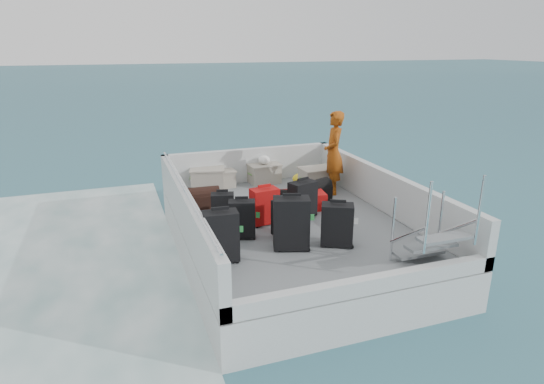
{
  "coord_description": "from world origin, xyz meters",
  "views": [
    {
      "loc": [
        -2.64,
        -6.5,
        3.41
      ],
      "look_at": [
        -0.18,
        0.44,
        1.0
      ],
      "focal_mm": 30.0,
      "sensor_mm": 36.0,
      "label": 1
    }
  ],
  "objects_px": {
    "suitcase_2": "(223,209)",
    "suitcase_6": "(337,225)",
    "suitcase_3": "(291,224)",
    "crate_0": "(208,179)",
    "suitcase_1": "(242,220)",
    "crate_1": "(221,179)",
    "suitcase_5": "(264,207)",
    "suitcase_8": "(303,200)",
    "suitcase_0": "(221,237)",
    "crate_2": "(264,174)",
    "suitcase_4": "(286,218)",
    "crate_3": "(317,179)",
    "suitcase_7": "(302,200)",
    "passenger": "(334,153)"
  },
  "relations": [
    {
      "from": "suitcase_2",
      "to": "suitcase_6",
      "type": "height_order",
      "value": "suitcase_6"
    },
    {
      "from": "suitcase_3",
      "to": "crate_0",
      "type": "relative_size",
      "value": 1.19
    },
    {
      "from": "suitcase_1",
      "to": "suitcase_2",
      "type": "bearing_deg",
      "value": 120.16
    },
    {
      "from": "suitcase_1",
      "to": "crate_1",
      "type": "xyz_separation_m",
      "value": [
        0.29,
        2.61,
        -0.13
      ]
    },
    {
      "from": "suitcase_5",
      "to": "suitcase_8",
      "type": "distance_m",
      "value": 1.02
    },
    {
      "from": "suitcase_5",
      "to": "suitcase_3",
      "type": "bearing_deg",
      "value": -93.47
    },
    {
      "from": "suitcase_1",
      "to": "suitcase_6",
      "type": "height_order",
      "value": "suitcase_6"
    },
    {
      "from": "suitcase_8",
      "to": "crate_0",
      "type": "distance_m",
      "value": 2.18
    },
    {
      "from": "suitcase_0",
      "to": "suitcase_1",
      "type": "distance_m",
      "value": 0.82
    },
    {
      "from": "crate_1",
      "to": "crate_2",
      "type": "relative_size",
      "value": 0.86
    },
    {
      "from": "suitcase_0",
      "to": "suitcase_6",
      "type": "height_order",
      "value": "suitcase_0"
    },
    {
      "from": "suitcase_1",
      "to": "suitcase_2",
      "type": "xyz_separation_m",
      "value": [
        -0.15,
        0.61,
        -0.03
      ]
    },
    {
      "from": "suitcase_4",
      "to": "suitcase_6",
      "type": "distance_m",
      "value": 0.81
    },
    {
      "from": "suitcase_0",
      "to": "crate_3",
      "type": "xyz_separation_m",
      "value": [
        2.59,
        2.57,
        -0.16
      ]
    },
    {
      "from": "suitcase_3",
      "to": "suitcase_5",
      "type": "relative_size",
      "value": 1.27
    },
    {
      "from": "suitcase_1",
      "to": "suitcase_5",
      "type": "xyz_separation_m",
      "value": [
        0.49,
        0.41,
        0.01
      ]
    },
    {
      "from": "suitcase_5",
      "to": "suitcase_4",
      "type": "bearing_deg",
      "value": -81.58
    },
    {
      "from": "suitcase_5",
      "to": "crate_3",
      "type": "bearing_deg",
      "value": 35.96
    },
    {
      "from": "suitcase_4",
      "to": "suitcase_5",
      "type": "relative_size",
      "value": 0.95
    },
    {
      "from": "crate_1",
      "to": "crate_3",
      "type": "xyz_separation_m",
      "value": [
        1.82,
        -0.7,
        0.03
      ]
    },
    {
      "from": "crate_1",
      "to": "suitcase_7",
      "type": "bearing_deg",
      "value": -67.61
    },
    {
      "from": "suitcase_0",
      "to": "crate_2",
      "type": "relative_size",
      "value": 1.15
    },
    {
      "from": "suitcase_0",
      "to": "suitcase_5",
      "type": "bearing_deg",
      "value": 53.14
    },
    {
      "from": "suitcase_0",
      "to": "suitcase_3",
      "type": "relative_size",
      "value": 0.93
    },
    {
      "from": "suitcase_6",
      "to": "suitcase_8",
      "type": "height_order",
      "value": "suitcase_6"
    },
    {
      "from": "suitcase_6",
      "to": "suitcase_0",
      "type": "bearing_deg",
      "value": -155.3
    },
    {
      "from": "suitcase_2",
      "to": "crate_3",
      "type": "height_order",
      "value": "suitcase_2"
    },
    {
      "from": "crate_0",
      "to": "suitcase_8",
      "type": "bearing_deg",
      "value": -51.55
    },
    {
      "from": "suitcase_7",
      "to": "crate_0",
      "type": "distance_m",
      "value": 2.44
    },
    {
      "from": "passenger",
      "to": "suitcase_6",
      "type": "bearing_deg",
      "value": -7.48
    },
    {
      "from": "suitcase_0",
      "to": "suitcase_4",
      "type": "bearing_deg",
      "value": 30.26
    },
    {
      "from": "suitcase_1",
      "to": "suitcase_7",
      "type": "relative_size",
      "value": 0.93
    },
    {
      "from": "suitcase_6",
      "to": "crate_1",
      "type": "bearing_deg",
      "value": 131.77
    },
    {
      "from": "suitcase_1",
      "to": "suitcase_2",
      "type": "height_order",
      "value": "suitcase_1"
    },
    {
      "from": "suitcase_6",
      "to": "suitcase_7",
      "type": "xyz_separation_m",
      "value": [
        -0.03,
        1.17,
        0.0
      ]
    },
    {
      "from": "suitcase_1",
      "to": "suitcase_2",
      "type": "distance_m",
      "value": 0.63
    },
    {
      "from": "suitcase_5",
      "to": "crate_2",
      "type": "xyz_separation_m",
      "value": [
        0.73,
        2.19,
        -0.11
      ]
    },
    {
      "from": "suitcase_0",
      "to": "crate_2",
      "type": "height_order",
      "value": "suitcase_0"
    },
    {
      "from": "suitcase_0",
      "to": "suitcase_5",
      "type": "relative_size",
      "value": 1.19
    },
    {
      "from": "suitcase_4",
      "to": "suitcase_7",
      "type": "relative_size",
      "value": 0.9
    },
    {
      "from": "suitcase_3",
      "to": "suitcase_5",
      "type": "height_order",
      "value": "suitcase_3"
    },
    {
      "from": "suitcase_0",
      "to": "suitcase_3",
      "type": "distance_m",
      "value": 1.03
    },
    {
      "from": "crate_3",
      "to": "suitcase_6",
      "type": "bearing_deg",
      "value": -109.04
    },
    {
      "from": "suitcase_2",
      "to": "suitcase_7",
      "type": "relative_size",
      "value": 0.84
    },
    {
      "from": "suitcase_3",
      "to": "suitcase_8",
      "type": "xyz_separation_m",
      "value": [
        0.83,
        1.5,
        -0.23
      ]
    },
    {
      "from": "suitcase_7",
      "to": "crate_2",
      "type": "distance_m",
      "value": 2.15
    },
    {
      "from": "suitcase_2",
      "to": "passenger",
      "type": "distance_m",
      "value": 2.63
    },
    {
      "from": "suitcase_5",
      "to": "crate_1",
      "type": "distance_m",
      "value": 2.21
    },
    {
      "from": "crate_2",
      "to": "suitcase_2",
      "type": "bearing_deg",
      "value": -124.37
    },
    {
      "from": "suitcase_2",
      "to": "crate_2",
      "type": "xyz_separation_m",
      "value": [
        1.37,
        2.0,
        -0.08
      ]
    }
  ]
}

